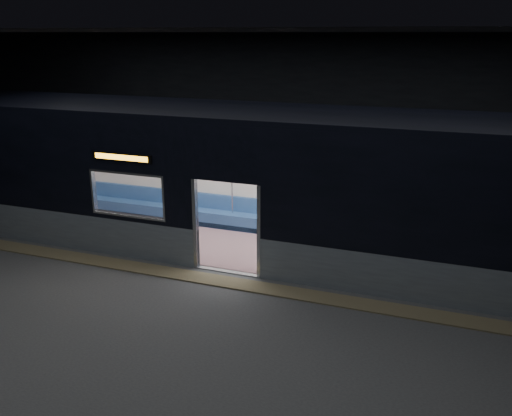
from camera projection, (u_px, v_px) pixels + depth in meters
The scene contains 7 objects.
station_floor at pixel (207, 293), 10.91m from camera, with size 24.00×14.00×0.01m, color #47494C.
station_envelope at pixel (202, 110), 9.78m from camera, with size 24.00×14.00×5.00m.
tactile_strip at pixel (218, 281), 11.39m from camera, with size 22.80×0.50×0.03m, color #8C7F59.
metro_car at pixel (251, 174), 12.61m from camera, with size 18.00×3.04×3.35m.
passenger at pixel (363, 216), 13.01m from camera, with size 0.42×0.70×1.37m.
handbag at pixel (360, 223), 12.85m from camera, with size 0.26×0.22×0.13m, color black.
transit_map at pixel (390, 189), 12.90m from camera, with size 0.89×0.03×0.58m, color white.
Camera 1 is at (4.32, -8.90, 4.98)m, focal length 38.00 mm.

